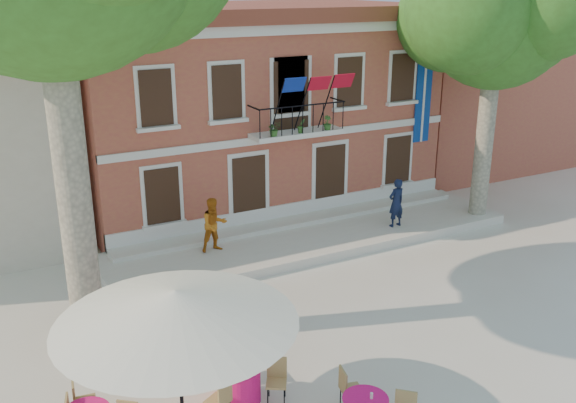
# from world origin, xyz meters

# --- Properties ---
(ground) EXTENTS (90.00, 90.00, 0.00)m
(ground) POSITION_xyz_m (0.00, 0.00, 0.00)
(ground) COLOR beige
(ground) RESTS_ON ground
(main_building) EXTENTS (13.50, 9.59, 7.50)m
(main_building) POSITION_xyz_m (2.00, 9.99, 3.78)
(main_building) COLOR #A6453C
(main_building) RESTS_ON ground
(neighbor_east) EXTENTS (9.40, 9.40, 6.40)m
(neighbor_east) POSITION_xyz_m (14.00, 11.00, 3.22)
(neighbor_east) COLOR #A6453C
(neighbor_east) RESTS_ON ground
(terrace) EXTENTS (14.00, 3.40, 0.30)m
(terrace) POSITION_xyz_m (2.00, 4.40, 0.15)
(terrace) COLOR silver
(terrace) RESTS_ON ground
(plane_tree_east) EXTENTS (4.98, 4.98, 9.78)m
(plane_tree_east) POSITION_xyz_m (8.34, 3.38, 7.21)
(plane_tree_east) COLOR #A59E84
(plane_tree_east) RESTS_ON ground
(patio_umbrella) EXTENTS (4.36, 4.36, 3.24)m
(patio_umbrella) POSITION_xyz_m (-5.12, -3.08, 2.91)
(patio_umbrella) COLOR black
(patio_umbrella) RESTS_ON ground
(pedestrian_navy) EXTENTS (0.65, 0.46, 1.70)m
(pedestrian_navy) POSITION_xyz_m (4.87, 3.69, 1.15)
(pedestrian_navy) COLOR #0F1834
(pedestrian_navy) RESTS_ON terrace
(pedestrian_orange) EXTENTS (0.85, 0.67, 1.73)m
(pedestrian_orange) POSITION_xyz_m (-1.43, 4.60, 1.16)
(pedestrian_orange) COLOR #CB6D17
(pedestrian_orange) RESTS_ON terrace
(cafe_table_3) EXTENTS (1.82, 1.79, 0.95)m
(cafe_table_3) POSITION_xyz_m (-4.01, 0.10, 0.43)
(cafe_table_3) COLOR #E71576
(cafe_table_3) RESTS_ON ground
(cafe_table_4) EXTENTS (1.87, 1.63, 0.95)m
(cafe_table_4) POSITION_xyz_m (-3.63, -2.37, 0.43)
(cafe_table_4) COLOR #E71576
(cafe_table_4) RESTS_ON ground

